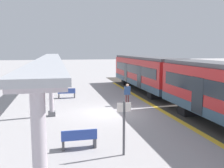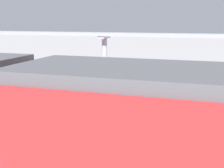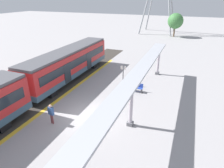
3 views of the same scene
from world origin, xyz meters
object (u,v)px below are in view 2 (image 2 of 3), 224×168
object	(u,v)px
bench_near_end	(216,108)
canopy_pillar_second	(105,68)
bench_mid_platform	(4,90)
passenger_waiting_near_edge	(107,119)

from	to	relation	value
bench_near_end	canopy_pillar_second	bearing A→B (deg)	78.51
bench_mid_platform	canopy_pillar_second	bearing A→B (deg)	-77.98
bench_near_end	bench_mid_platform	bearing A→B (deg)	90.22
canopy_pillar_second	bench_near_end	xyz separation A→B (m)	(-1.17, -5.75, -1.36)
bench_mid_platform	bench_near_end	bearing A→B (deg)	-89.78
canopy_pillar_second	passenger_waiting_near_edge	xyz separation A→B (m)	(-5.54, -1.99, -0.78)
bench_mid_platform	passenger_waiting_near_edge	bearing A→B (deg)	-119.37
bench_near_end	passenger_waiting_near_edge	world-z (taller)	passenger_waiting_near_edge
canopy_pillar_second	passenger_waiting_near_edge	world-z (taller)	canopy_pillar_second
passenger_waiting_near_edge	canopy_pillar_second	bearing A→B (deg)	19.75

